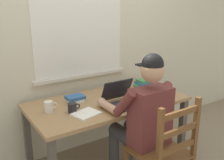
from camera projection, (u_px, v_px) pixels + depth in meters
back_wall at (84, 35)px, 2.76m from camera, size 6.00×0.08×2.60m
desk at (108, 108)px, 2.57m from camera, size 1.57×0.79×0.70m
seated_person at (142, 116)px, 2.20m from camera, size 0.50×0.60×1.26m
wooden_chair at (164, 154)px, 2.04m from camera, size 0.42×0.42×0.95m
laptop at (123, 99)px, 2.44m from camera, size 0.33×0.32×0.22m
computer_mouse at (148, 98)px, 2.55m from camera, size 0.06×0.10×0.03m
coffee_mug_white at (49, 107)px, 2.25m from camera, size 0.12×0.08×0.10m
coffee_mug_dark at (73, 108)px, 2.24m from camera, size 0.12×0.08×0.09m
book_stack_main at (144, 84)px, 2.89m from camera, size 0.21×0.16×0.11m
book_stack_side at (75, 99)px, 2.50m from camera, size 0.18×0.16×0.06m
paper_pile_near_laptop at (128, 106)px, 2.38m from camera, size 0.28×0.25×0.01m
paper_pile_back_corner at (86, 114)px, 2.21m from camera, size 0.25×0.22×0.02m
paper_pile_side at (138, 96)px, 2.65m from camera, size 0.28×0.21×0.02m
landscape_photo_print at (113, 96)px, 2.65m from camera, size 0.15×0.12×0.00m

